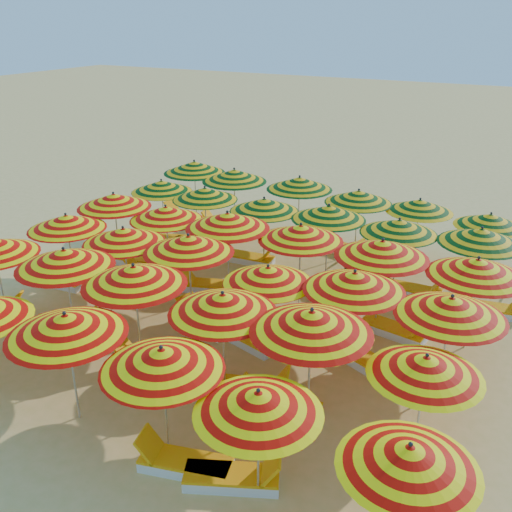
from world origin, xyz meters
name	(u,v)px	position (x,y,z in m)	size (l,w,h in m)	color
ground	(248,315)	(0.00, 0.00, 0.00)	(120.00, 120.00, 0.00)	#EBB668
umbrella_2	(66,325)	(-0.98, -5.46, 2.21)	(2.52, 2.52, 2.51)	silver
umbrella_3	(162,359)	(1.28, -5.43, 2.11)	(2.30, 2.30, 2.40)	silver
umbrella_4	(258,403)	(3.30, -5.58, 2.01)	(2.50, 2.50, 2.28)	silver
umbrella_5	(409,457)	(5.73, -5.59, 1.96)	(2.35, 2.35, 2.22)	silver
umbrella_7	(65,258)	(-3.34, -3.16, 2.25)	(3.18, 3.18, 2.55)	silver
umbrella_8	(134,275)	(-1.19, -3.16, 2.26)	(3.04, 3.04, 2.57)	silver
umbrella_9	(223,304)	(1.21, -3.23, 2.18)	(2.93, 2.93, 2.47)	silver
umbrella_10	(311,322)	(3.21, -3.22, 2.28)	(2.99, 2.99, 2.59)	silver
umbrella_11	(426,366)	(5.42, -3.21, 1.96)	(2.67, 2.67, 2.23)	silver
umbrella_12	(66,222)	(-5.50, -0.98, 2.12)	(2.99, 2.99, 2.41)	silver
umbrella_13	(124,236)	(-3.30, -1.05, 2.12)	(2.42, 2.42, 2.41)	silver
umbrella_14	(188,244)	(-1.22, -0.94, 2.23)	(2.47, 2.47, 2.53)	silver
umbrella_15	(268,275)	(1.27, -1.27, 2.04)	(2.43, 2.43, 2.32)	silver
umbrella_16	(354,281)	(3.29, -0.93, 2.18)	(2.63, 2.63, 2.48)	silver
umbrella_17	(451,307)	(5.44, -1.12, 2.17)	(3.02, 3.02, 2.47)	silver
umbrella_18	(114,201)	(-5.48, 1.07, 2.21)	(3.09, 3.09, 2.51)	silver
umbrella_19	(166,213)	(-3.44, 1.08, 2.10)	(2.84, 2.84, 2.39)	silver
umbrella_20	(227,221)	(-1.18, 0.97, 2.28)	(2.71, 2.71, 2.59)	silver
umbrella_21	(301,233)	(0.99, 1.26, 2.20)	(3.04, 3.04, 2.50)	silver
umbrella_22	(382,249)	(3.32, 1.07, 2.25)	(2.99, 2.99, 2.55)	silver
umbrella_23	(477,268)	(5.62, 1.13, 2.20)	(2.84, 2.84, 2.50)	silver
umbrella_24	(162,186)	(-5.47, 3.57, 2.04)	(2.32, 2.32, 2.32)	silver
umbrella_25	(205,194)	(-3.53, 3.40, 2.08)	(2.26, 2.26, 2.37)	silver
umbrella_26	(264,205)	(-1.18, 3.26, 2.09)	(2.69, 2.69, 2.38)	silver
umbrella_27	(329,213)	(0.97, 3.39, 2.14)	(3.05, 3.05, 2.43)	silver
umbrella_28	(399,227)	(3.16, 3.32, 2.09)	(2.81, 2.81, 2.38)	silver
umbrella_29	(481,236)	(5.37, 3.49, 2.14)	(2.69, 2.69, 2.44)	silver
umbrella_30	(194,167)	(-5.52, 5.75, 2.24)	(2.50, 2.50, 2.54)	silver
umbrella_31	(234,176)	(-3.56, 5.45, 2.23)	(2.97, 2.97, 2.53)	silver
umbrella_32	(299,183)	(-1.07, 5.76, 2.19)	(3.04, 3.04, 2.49)	silver
umbrella_33	(358,197)	(1.20, 5.50, 2.10)	(2.70, 2.70, 2.39)	silver
umbrella_34	(420,206)	(3.18, 5.75, 2.02)	(2.84, 2.84, 2.30)	silver
umbrella_35	(490,220)	(5.37, 5.48, 1.97)	(2.60, 2.60, 2.24)	silver
lounger_1	(183,463)	(1.78, -5.66, 0.15)	(1.82, 0.98, 0.69)	white
lounger_2	(234,477)	(2.79, -5.52, 0.15)	(1.82, 1.23, 0.69)	white
lounger_5	(66,325)	(-3.84, -2.97, 0.15)	(1.83, 1.15, 0.69)	white
lounger_6	(152,365)	(-0.69, -3.41, 0.15)	(1.82, 0.95, 0.69)	white
lounger_7	(252,388)	(1.80, -3.07, 0.15)	(1.83, 1.11, 0.69)	white
lounger_8	(278,407)	(2.61, -3.38, 0.15)	(1.81, 0.91, 0.69)	white
lounger_9	(61,281)	(-6.00, -1.08, 0.15)	(1.77, 0.72, 0.69)	white
lounger_10	(204,322)	(-0.72, -1.13, 0.15)	(1.83, 1.06, 0.69)	white
lounger_11	(246,338)	(0.68, -1.29, 0.15)	(1.82, 1.03, 0.69)	white
lounger_12	(372,365)	(3.88, -0.95, 0.15)	(1.82, 1.21, 0.69)	white
lounger_13	(139,260)	(-4.88, 1.32, 0.15)	(1.81, 0.92, 0.69)	white
lounger_14	(150,270)	(-4.04, 0.85, 0.15)	(1.82, 1.23, 0.69)	white
lounger_15	(209,285)	(-1.78, 0.80, 0.15)	(1.83, 1.12, 0.69)	white
lounger_16	(395,330)	(3.92, 0.87, 0.15)	(1.80, 0.86, 0.69)	white
lounger_17	(176,240)	(-4.88, 3.42, 0.15)	(1.83, 1.14, 0.69)	white
lounger_18	(192,246)	(-4.03, 3.19, 0.15)	(1.81, 0.87, 0.69)	white
lounger_19	(250,258)	(-1.68, 3.22, 0.15)	(1.77, 0.71, 0.69)	white
lounger_20	(413,290)	(3.76, 3.41, 0.15)	(1.75, 0.62, 0.69)	white
lounger_21	(491,309)	(5.97, 3.25, 0.15)	(1.80, 0.83, 0.69)	white
lounger_22	(184,216)	(-6.12, 5.70, 0.15)	(1.80, 0.81, 0.69)	white
lounger_23	(224,225)	(-4.15, 5.59, 0.15)	(1.81, 0.87, 0.69)	white
lounger_24	(341,248)	(0.70, 5.55, 0.15)	(1.81, 0.91, 0.69)	white
lounger_25	(502,277)	(5.97, 5.65, 0.15)	(1.79, 0.81, 0.69)	white
beachgoer_b	(349,285)	(2.34, 1.61, 0.76)	(0.74, 0.58, 1.52)	tan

